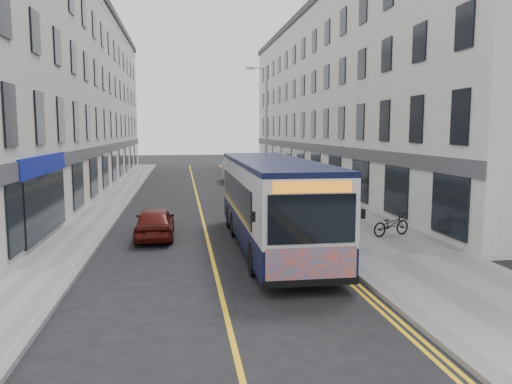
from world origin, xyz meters
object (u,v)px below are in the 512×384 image
object	(u,v)px
bicycle	(391,224)
pedestrian_far	(296,182)
city_bus	(272,200)
pedestrian_near	(331,187)
car_maroon	(155,222)
car_white	(234,173)
streetlamp	(265,127)

from	to	relation	value
bicycle	pedestrian_far	xyz separation A→B (m)	(-1.16, 11.19, 0.53)
city_bus	bicycle	distance (m)	5.02
pedestrian_near	car_maroon	distance (m)	11.85
pedestrian_near	car_maroon	xyz separation A→B (m)	(-9.28, -7.35, -0.40)
bicycle	car_maroon	size ratio (longest dim) A/B	0.46
city_bus	pedestrian_far	xyz separation A→B (m)	(3.66, 12.03, -0.63)
bicycle	car_white	size ratio (longest dim) A/B	0.35
streetlamp	city_bus	bearing A→B (deg)	-98.53
bicycle	car_maroon	world-z (taller)	car_maroon
pedestrian_far	streetlamp	bearing A→B (deg)	130.11
city_bus	car_white	size ratio (longest dim) A/B	2.27
car_white	car_maroon	xyz separation A→B (m)	(-5.20, -20.20, -0.17)
bicycle	streetlamp	bearing A→B (deg)	-5.21
city_bus	car_maroon	bearing A→B (deg)	151.26
city_bus	pedestrian_far	distance (m)	12.59
pedestrian_far	car_maroon	xyz separation A→B (m)	(-7.84, -9.74, -0.47)
streetlamp	car_white	bearing A→B (deg)	95.99
streetlamp	car_white	size ratio (longest dim) A/B	1.68
pedestrian_far	city_bus	bearing A→B (deg)	-120.52
streetlamp	car_maroon	world-z (taller)	streetlamp
streetlamp	pedestrian_far	world-z (taller)	streetlamp
pedestrian_far	car_white	distance (m)	10.80
car_white	pedestrian_far	bearing A→B (deg)	-75.24
city_bus	car_maroon	distance (m)	4.89
car_white	streetlamp	bearing A→B (deg)	-83.41
pedestrian_far	car_white	size ratio (longest dim) A/B	0.41
pedestrian_far	car_maroon	size ratio (longest dim) A/B	0.53
car_maroon	bicycle	bearing A→B (deg)	170.86
city_bus	pedestrian_near	xyz separation A→B (m)	(5.10, 9.65, -0.70)
streetlamp	car_maroon	size ratio (longest dim) A/B	2.20
car_maroon	car_white	bearing A→B (deg)	-104.41
streetlamp	city_bus	size ratio (longest dim) A/B	0.74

